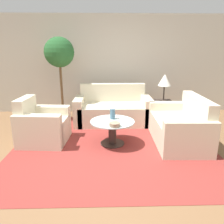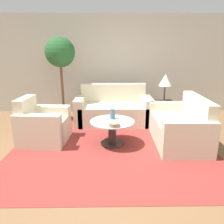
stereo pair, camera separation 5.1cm
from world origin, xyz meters
The scene contains 12 objects.
ground_plane centered at (0.00, 0.00, 0.00)m, with size 14.00×14.00×0.00m, color brown.
wall_back centered at (0.00, 2.88, 1.30)m, with size 10.00×0.06×2.60m.
rug centered at (0.05, 0.58, 0.00)m, with size 3.57×3.43×0.01m.
sofa_main centered at (0.10, 1.88, 0.29)m, with size 1.79×0.91×0.89m.
armchair centered at (-1.30, 0.73, 0.30)m, with size 0.89×0.89×0.86m.
loveseat centered at (1.36, 0.65, 0.29)m, with size 0.90×1.51×0.88m.
coffee_table centered at (0.05, 0.58, 0.29)m, with size 0.81×0.81×0.45m.
side_table centered at (1.28, 1.78, 0.27)m, with size 0.42×0.42×0.54m.
table_lamp centered at (1.28, 1.78, 1.01)m, with size 0.30×0.30×0.63m.
potted_plant centered at (-1.15, 2.11, 1.49)m, with size 0.70×0.70×2.00m.
vase centered at (0.05, 0.71, 0.55)m, with size 0.10×0.10×0.19m.
bowl centered at (0.08, 0.29, 0.49)m, with size 0.19×0.19×0.07m.
Camera 2 is at (-0.02, -3.20, 1.72)m, focal length 35.00 mm.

